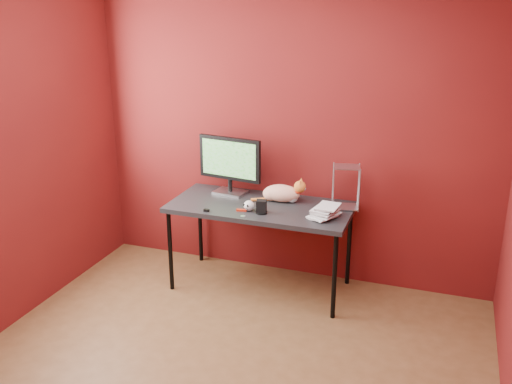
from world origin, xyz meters
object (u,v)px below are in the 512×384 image
(monitor, at_px, (230,163))
(speaker, at_px, (261,207))
(book_stack, at_px, (319,148))
(cat, at_px, (282,193))
(skull_mug, at_px, (249,206))
(desk, at_px, (261,211))

(monitor, distance_m, speaker, 0.60)
(monitor, xyz_separation_m, book_stack, (0.84, -0.26, 0.26))
(cat, distance_m, skull_mug, 0.35)
(speaker, height_order, book_stack, book_stack)
(speaker, relative_size, book_stack, 0.10)
(desk, xyz_separation_m, skull_mug, (-0.05, -0.16, 0.09))
(monitor, distance_m, book_stack, 0.91)
(speaker, bearing_deg, cat, 65.24)
(skull_mug, xyz_separation_m, speaker, (0.11, -0.02, 0.01))
(skull_mug, height_order, book_stack, book_stack)
(desk, relative_size, monitor, 2.59)
(monitor, bearing_deg, cat, 2.03)
(desk, relative_size, skull_mug, 16.02)
(cat, distance_m, speaker, 0.33)
(cat, relative_size, skull_mug, 4.84)
(cat, xyz_separation_m, skull_mug, (-0.19, -0.30, -0.03))
(monitor, distance_m, skull_mug, 0.52)
(cat, xyz_separation_m, speaker, (-0.07, -0.32, -0.02))
(speaker, bearing_deg, desk, 98.95)
(skull_mug, bearing_deg, monitor, 152.03)
(desk, height_order, book_stack, book_stack)
(skull_mug, relative_size, book_stack, 0.09)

